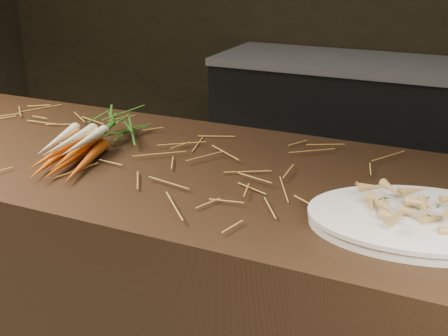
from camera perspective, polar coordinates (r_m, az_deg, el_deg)
The scene contains 6 objects.
main_counter at distance 1.65m, azimuth -7.12°, elevation -13.81°, with size 2.40×0.70×0.90m, color black.
back_counter at distance 3.19m, azimuth 15.59°, elevation 2.94°, with size 1.82×0.62×0.84m.
straw_bedding at distance 1.43m, azimuth -7.96°, elevation 1.34°, with size 1.40×0.60×0.02m, color #AE792E, non-canonical shape.
root_veg_bunch at distance 1.51m, azimuth -13.17°, elevation 3.41°, with size 0.23×0.48×0.09m.
serving_platter at distance 1.13m, azimuth 19.38°, elevation -5.30°, with size 0.42×0.28×0.02m, color white, non-canonical shape.
roasted_veg_heap at distance 1.12m, azimuth 19.60°, elevation -3.70°, with size 0.21×0.15×0.05m, color #9F703F, non-canonical shape.
Camera 1 is at (0.73, -0.83, 1.40)m, focal length 45.00 mm.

